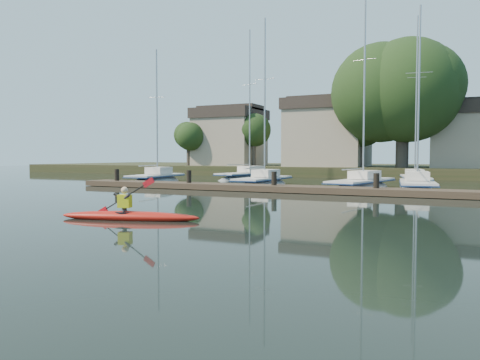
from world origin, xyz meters
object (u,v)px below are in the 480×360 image
at_px(sailboat_3, 417,194).
at_px(dock, 323,190).
at_px(sailboat_6, 415,185).
at_px(sailboat_5, 248,181).
at_px(sailboat_2, 361,191).
at_px(sailboat_1, 263,188).
at_px(kayak, 129,214).
at_px(sailboat_0, 156,184).

bearing_deg(sailboat_3, dock, -144.53).
bearing_deg(sailboat_6, sailboat_5, 170.52).
distance_m(sailboat_2, sailboat_3, 3.50).
distance_m(dock, sailboat_1, 7.72).
bearing_deg(sailboat_2, sailboat_1, -170.12).
height_order(kayak, sailboat_3, sailboat_3).
bearing_deg(kayak, sailboat_0, 107.50).
bearing_deg(sailboat_1, sailboat_0, -179.81).
distance_m(kayak, sailboat_2, 19.07).
distance_m(sailboat_1, sailboat_6, 12.47).
distance_m(kayak, sailboat_1, 19.05).
height_order(sailboat_1, sailboat_2, sailboat_2).
bearing_deg(kayak, sailboat_2, 61.57).
distance_m(dock, sailboat_3, 6.48).
relative_size(sailboat_0, sailboat_6, 0.85).
relative_size(sailboat_1, sailboat_5, 0.89).
relative_size(kayak, sailboat_2, 0.34).
xyz_separation_m(kayak, sailboat_5, (-7.60, 26.49, -0.37)).
relative_size(sailboat_1, sailboat_2, 0.92).
bearing_deg(sailboat_1, sailboat_5, 122.99).
height_order(sailboat_3, sailboat_5, sailboat_5).
bearing_deg(sailboat_5, sailboat_2, -22.41).
bearing_deg(sailboat_0, kayak, -62.27).
xyz_separation_m(kayak, sailboat_0, (-12.48, 19.04, -0.39)).
height_order(dock, sailboat_3, sailboat_3).
distance_m(dock, sailboat_5, 16.52).
xyz_separation_m(kayak, sailboat_6, (6.81, 26.64, -0.35)).
distance_m(sailboat_0, sailboat_2, 16.68).
bearing_deg(dock, sailboat_3, 42.71).
bearing_deg(sailboat_3, sailboat_5, 144.05).
height_order(dock, sailboat_0, sailboat_0).
relative_size(sailboat_2, sailboat_5, 0.97).
bearing_deg(sailboat_5, dock, -39.11).
relative_size(kayak, dock, 0.14).
distance_m(dock, sailboat_6, 13.48).
bearing_deg(kayak, dock, 62.31).
bearing_deg(sailboat_2, sailboat_0, -169.82).
height_order(kayak, sailboat_2, sailboat_2).
relative_size(sailboat_1, sailboat_3, 1.05).
height_order(kayak, sailboat_5, sailboat_5).
height_order(sailboat_1, sailboat_5, sailboat_5).
height_order(sailboat_5, sailboat_6, sailboat_5).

